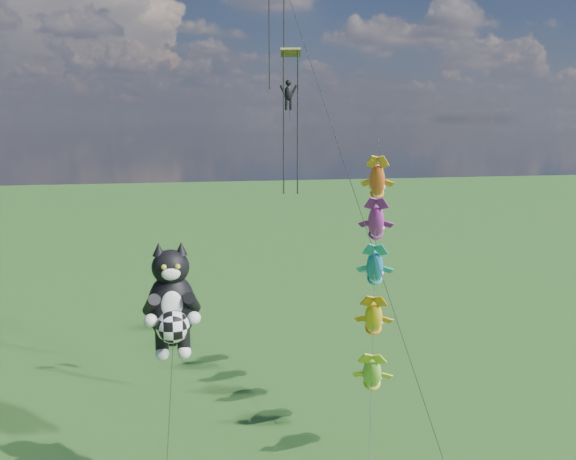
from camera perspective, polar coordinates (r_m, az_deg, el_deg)
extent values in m
cylinder|color=black|center=(29.21, -10.58, -17.19)|extent=(0.69, 2.67, 7.00)
ellipsoid|color=black|center=(28.85, -10.29, -6.76)|extent=(2.44, 2.15, 3.07)
ellipsoid|color=black|center=(28.29, -10.40, -3.27)|extent=(1.92, 1.80, 1.56)
cone|color=black|center=(28.12, -11.43, -1.68)|extent=(0.64, 0.64, 0.58)
cone|color=black|center=(28.13, -9.47, -1.62)|extent=(0.64, 0.64, 0.58)
ellipsoid|color=white|center=(27.72, -10.37, -3.85)|extent=(0.88, 0.57, 0.56)
ellipsoid|color=white|center=(28.08, -10.28, -6.61)|extent=(1.02, 0.57, 1.27)
sphere|color=gold|center=(27.58, -10.98, -3.26)|extent=(0.23, 0.23, 0.23)
sphere|color=gold|center=(27.59, -9.79, -3.22)|extent=(0.23, 0.23, 0.23)
sphere|color=white|center=(27.96, -12.12, -7.88)|extent=(0.58, 0.58, 0.58)
sphere|color=white|center=(27.98, -8.35, -7.75)|extent=(0.58, 0.58, 0.58)
sphere|color=white|center=(29.36, -11.11, -10.74)|extent=(0.61, 0.61, 0.61)
sphere|color=white|center=(29.38, -9.21, -10.67)|extent=(0.61, 0.61, 0.61)
sphere|color=white|center=(27.75, -10.21, -8.47)|extent=(1.41, 1.41, 1.41)
cylinder|color=black|center=(34.84, 7.68, -5.10)|extent=(5.30, 14.94, 15.55)
ellipsoid|color=green|center=(32.62, 7.48, -12.48)|extent=(1.75, 2.78, 2.60)
ellipsoid|color=yellow|center=(33.97, 7.61, -7.67)|extent=(1.75, 2.78, 2.60)
ellipsoid|color=blue|center=(35.53, 7.73, -3.26)|extent=(1.75, 2.78, 2.60)
ellipsoid|color=#D833A6|center=(37.29, 7.84, 0.76)|extent=(1.75, 2.78, 2.60)
ellipsoid|color=red|center=(39.22, 7.93, 4.41)|extent=(1.75, 2.78, 2.60)
cylinder|color=black|center=(30.56, 6.25, 2.28)|extent=(4.84, 16.41, 25.41)
cube|color=green|center=(34.78, 0.24, 15.51)|extent=(1.12, 0.61, 0.48)
cylinder|color=black|center=(34.54, -0.38, 9.25)|extent=(0.08, 0.08, 7.58)
cylinder|color=black|center=(34.69, 0.85, 9.25)|extent=(0.08, 0.08, 7.58)
cylinder|color=black|center=(38.04, -1.66, 18.46)|extent=(0.08, 0.08, 8.52)
cylinder|color=black|center=(38.19, -0.36, 18.43)|extent=(0.08, 0.08, 8.52)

